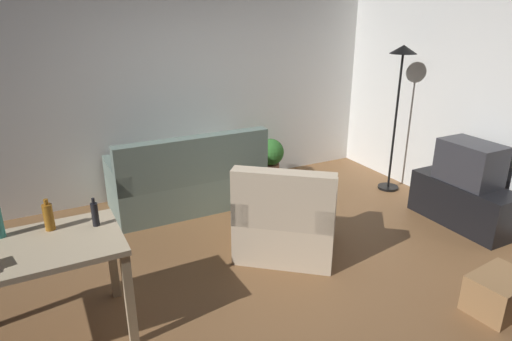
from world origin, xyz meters
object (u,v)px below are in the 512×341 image
armchair (287,221)px  storage_box (499,293)px  tv (470,163)px  tv_stand (463,203)px  desk (29,262)px  torchiere_lamp (400,79)px  couch (188,182)px  bottle_amber (49,217)px  potted_plant (270,156)px  bottle_dark (95,214)px

armchair → storage_box: armchair is taller
tv → tv_stand: bearing=90.0°
desk → torchiere_lamp: bearing=13.3°
torchiere_lamp → tv: bearing=-89.8°
torchiere_lamp → storage_box: 2.76m
tv → torchiere_lamp: bearing=0.2°
couch → bottle_amber: bottle_amber is taller
tv_stand → potted_plant: 2.42m
tv → potted_plant: bearing=30.0°
couch → torchiere_lamp: (2.48, -0.68, 1.11)m
torchiere_lamp → bottle_dark: (-3.69, -0.91, -0.56)m
torchiere_lamp → tv_stand: bearing=-90.0°
tv_stand → storage_box: 1.51m
desk → storage_box: size_ratio=2.51×
storage_box → bottle_dark: (-2.71, 1.34, 0.70)m
couch → desk: bearing=45.6°
torchiere_lamp → couch: bearing=164.7°
desk → potted_plant: desk is taller
potted_plant → armchair: 1.89m
bottle_amber → bottle_dark: 0.31m
tv_stand → armchair: bearing=79.2°
armchair → bottle_amber: 2.07m
tv → desk: bearing=88.8°
armchair → storage_box: size_ratio=2.56×
bottle_dark → armchair: bearing=6.0°
tv_stand → desk: size_ratio=0.91×
tv → armchair: bearing=79.3°
desk → armchair: 2.21m
potted_plant → torchiere_lamp: bearing=-39.4°
bottle_amber → potted_plant: bearing=33.2°
desk → armchair: size_ratio=0.98×
tv → torchiere_lamp: torchiere_lamp is taller
couch → bottle_amber: bearing=45.0°
storage_box → bottle_amber: bottle_amber is taller
tv → bottle_amber: 4.00m
couch → storage_box: couch is taller
potted_plant → tv_stand: bearing=-60.1°
tv → torchiere_lamp: 1.32m
tv → bottle_amber: bottle_amber is taller
couch → storage_box: size_ratio=3.59×
desk → bottle_amber: (0.16, 0.20, 0.21)m
tv → bottle_amber: (-3.99, 0.28, 0.16)m
bottle_amber → tv_stand: bearing=-4.1°
armchair → potted_plant: bearing=-75.2°
tv_stand → tv: bearing=-90.0°
couch → torchiere_lamp: torchiere_lamp is taller
couch → tv_stand: 3.06m
desk → storage_box: 3.43m
potted_plant → storage_box: potted_plant is taller
tv_stand → bottle_dark: bottle_dark is taller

